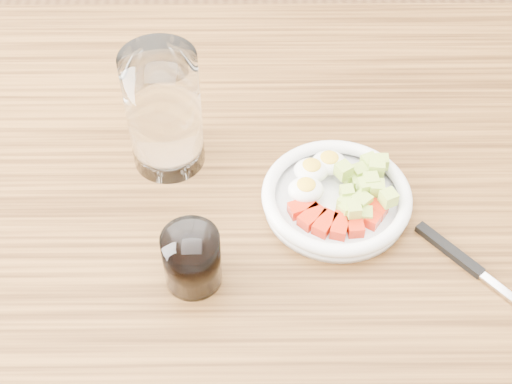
# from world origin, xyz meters

# --- Properties ---
(dining_table) EXTENTS (1.50, 0.90, 0.77)m
(dining_table) POSITION_xyz_m (0.00, 0.00, 0.67)
(dining_table) COLOR brown
(dining_table) RESTS_ON ground
(bowl) EXTENTS (0.19, 0.19, 0.05)m
(bowl) POSITION_xyz_m (0.09, 0.01, 0.79)
(bowl) COLOR white
(bowl) RESTS_ON dining_table
(fork) EXTENTS (0.14, 0.16, 0.01)m
(fork) POSITION_xyz_m (0.24, -0.08, 0.77)
(fork) COLOR black
(fork) RESTS_ON dining_table
(water_glass) EXTENTS (0.09, 0.09, 0.17)m
(water_glass) POSITION_xyz_m (-0.12, 0.10, 0.85)
(water_glass) COLOR white
(water_glass) RESTS_ON dining_table
(coffee_glass) EXTENTS (0.07, 0.07, 0.08)m
(coffee_glass) POSITION_xyz_m (-0.08, -0.09, 0.81)
(coffee_glass) COLOR white
(coffee_glass) RESTS_ON dining_table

